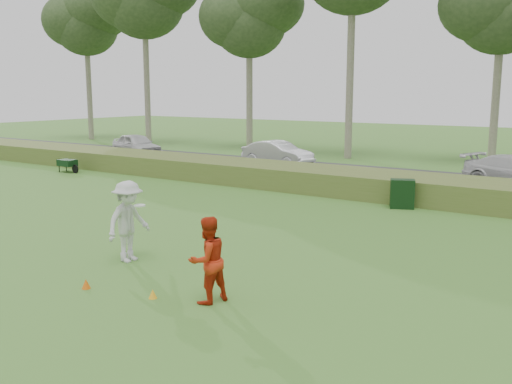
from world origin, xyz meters
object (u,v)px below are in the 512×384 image
Objects in this scene: player_white at (128,221)px; cone_orange at (86,284)px; player_red at (208,260)px; cone_yellow at (153,294)px; car_mid at (278,154)px; utility_cabinet at (402,194)px; car_left at (137,145)px.

player_white is 2.21m from cone_orange.
cone_yellow is (-1.04, -0.46, -0.76)m from player_red.
player_red is 0.42× the size of car_mid.
cone_orange is at bearing -56.80° from player_red.
player_white is 3.47m from player_red.
utility_cabinet is at bearing -19.25° from player_white.
cone_yellow is at bearing -116.46° from car_left.
player_red is 25.39m from car_left.
player_white is 0.48× the size of car_left.
car_left is at bearing 136.26° from cone_yellow.
player_white is at bearing -131.77° from utility_cabinet.
car_mid is (9.62, 1.02, -0.03)m from car_left.
cone_yellow is at bearing -148.05° from car_mid.
player_red is at bearing -144.82° from car_mid.
cone_yellow is 0.18× the size of utility_cabinet.
cone_orange is 1.60m from cone_yellow.
cone_yellow is at bearing 13.00° from cone_orange.
car_mid is at bearing 19.37° from player_white.
cone_yellow is 24.95m from car_left.
player_red is 1.37m from cone_yellow.
cone_orange is 0.05× the size of car_mid.
car_mid is at bearing 110.15° from cone_orange.
player_white is 17.82m from car_mid.
player_white is 22.25m from car_left.
car_mid is (-6.14, 16.72, -0.25)m from player_white.
cone_orange is 19.85m from car_mid.
player_red is 0.41× the size of car_left.
cone_orange is 0.20× the size of utility_cabinet.
utility_cabinet is 0.25× the size of car_left.
utility_cabinet is (1.03, 11.37, 0.42)m from cone_yellow.
utility_cabinet is 19.93m from car_left.
cone_orange is at bearing -125.75° from utility_cabinet.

